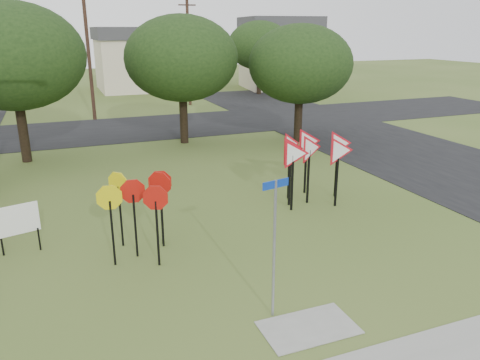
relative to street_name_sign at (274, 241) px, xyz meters
name	(u,v)px	position (x,y,z in m)	size (l,w,h in m)	color
ground	(262,275)	(0.51, 1.70, -1.79)	(140.00, 140.00, 0.00)	#425921
street_right	(390,147)	(12.51, 11.70, -1.78)	(8.00, 50.00, 0.02)	black
street_far	(133,128)	(0.51, 21.70, -1.78)	(60.00, 8.00, 0.02)	black
curb_pad	(308,328)	(0.51, -0.70, -1.78)	(2.00, 1.20, 0.02)	gray
street_name_sign	(274,241)	(0.00, 0.00, 0.00)	(0.64, 0.16, 3.14)	gray
stop_sign_cluster	(140,197)	(-2.09, 4.06, -0.10)	(2.17, 1.98, 2.26)	black
yield_sign_cluster	(310,151)	(4.26, 6.02, 0.10)	(3.32, 1.74, 2.59)	black
info_board	(18,221)	(-5.28, 5.36, -0.84)	(1.11, 0.34, 1.43)	black
far_pole_a	(88,51)	(-1.49, 25.70, 2.81)	(1.40, 0.24, 9.00)	#3E281C
far_pole_b	(189,51)	(6.51, 29.70, 2.56)	(1.40, 0.24, 8.50)	#3E281C
house_mid	(138,58)	(4.51, 41.70, 1.36)	(8.40, 8.40, 6.20)	beige
house_right	(279,53)	(18.51, 37.70, 1.86)	(8.30, 8.30, 7.20)	beige
tree_near_left	(12,56)	(-5.49, 15.70, 3.06)	(6.40, 6.40, 7.27)	black
tree_near_mid	(181,59)	(2.51, 16.70, 2.75)	(6.00, 6.00, 6.80)	black
tree_near_right	(300,64)	(8.51, 14.70, 2.43)	(5.60, 5.60, 6.33)	black
tree_far_right	(259,45)	(14.51, 33.70, 2.75)	(6.00, 6.00, 6.80)	black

